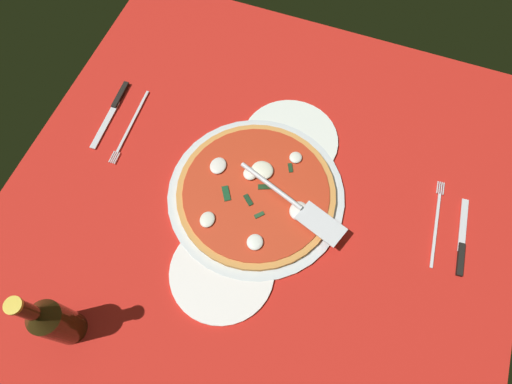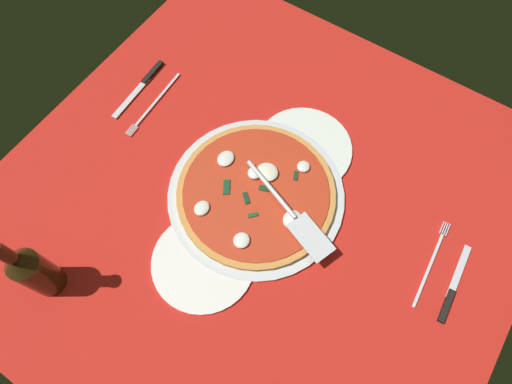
# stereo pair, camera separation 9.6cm
# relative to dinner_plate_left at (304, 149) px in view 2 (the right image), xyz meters

# --- Properties ---
(ground_plane) EXTENTS (1.09, 1.09, 0.01)m
(ground_plane) POSITION_rel_dinner_plate_left_xyz_m (0.17, -0.01, -0.01)
(ground_plane) COLOR red
(checker_pattern) EXTENTS (1.09, 1.09, 0.00)m
(checker_pattern) POSITION_rel_dinner_plate_left_xyz_m (0.17, -0.01, -0.01)
(checker_pattern) COLOR white
(checker_pattern) RESTS_ON ground_plane
(pizza_pan) EXTENTS (0.38, 0.38, 0.01)m
(pizza_pan) POSITION_rel_dinner_plate_left_xyz_m (0.16, -0.03, 0.00)
(pizza_pan) COLOR silver
(pizza_pan) RESTS_ON ground_plane
(dinner_plate_left) EXTENTS (0.22, 0.22, 0.01)m
(dinner_plate_left) POSITION_rel_dinner_plate_left_xyz_m (0.00, 0.00, 0.00)
(dinner_plate_left) COLOR white
(dinner_plate_left) RESTS_ON ground_plane
(dinner_plate_right) EXTENTS (0.21, 0.21, 0.01)m
(dinner_plate_right) POSITION_rel_dinner_plate_left_xyz_m (0.34, -0.03, 0.00)
(dinner_plate_right) COLOR white
(dinner_plate_right) RESTS_ON ground_plane
(pizza) EXTENTS (0.34, 0.34, 0.03)m
(pizza) POSITION_rel_dinner_plate_left_xyz_m (0.16, -0.03, 0.01)
(pizza) COLOR #D88F43
(pizza) RESTS_ON pizza_pan
(pizza_server) EXTENTS (0.12, 0.26, 0.01)m
(pizza_server) POSITION_rel_dinner_plate_left_xyz_m (0.16, 0.06, 0.04)
(pizza_server) COLOR silver
(pizza_server) RESTS_ON pizza
(place_setting_near) EXTENTS (0.23, 0.14, 0.01)m
(place_setting_near) POSITION_rel_dinner_plate_left_xyz_m (0.08, -0.40, -0.00)
(place_setting_near) COLOR white
(place_setting_near) RESTS_ON ground_plane
(place_setting_far) EXTENTS (0.22, 0.14, 0.01)m
(place_setting_far) POSITION_rel_dinner_plate_left_xyz_m (0.10, 0.38, -0.00)
(place_setting_far) COLOR white
(place_setting_far) RESTS_ON ground_plane
(beer_bottle) EXTENTS (0.06, 0.06, 0.23)m
(beer_bottle) POSITION_rel_dinner_plate_left_xyz_m (0.54, -0.26, 0.09)
(beer_bottle) COLOR #32240D
(beer_bottle) RESTS_ON ground_plane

